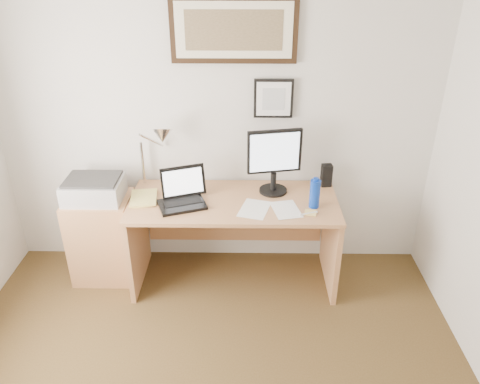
{
  "coord_description": "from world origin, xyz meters",
  "views": [
    {
      "loc": [
        0.24,
        -1.51,
        2.48
      ],
      "look_at": [
        0.2,
        1.43,
        0.93
      ],
      "focal_mm": 35.0,
      "sensor_mm": 36.0,
      "label": 1
    }
  ],
  "objects_px": {
    "book": "(131,199)",
    "laptop": "(182,196)",
    "side_cabinet": "(104,238)",
    "printer": "(94,189)",
    "water_bottle": "(315,194)",
    "lcd_monitor": "(274,158)",
    "desk": "(234,221)"
  },
  "relations": [
    {
      "from": "side_cabinet",
      "to": "book",
      "type": "xyz_separation_m",
      "value": [
        0.28,
        -0.06,
        0.4
      ]
    },
    {
      "from": "side_cabinet",
      "to": "water_bottle",
      "type": "xyz_separation_m",
      "value": [
        1.67,
        -0.14,
        0.49
      ]
    },
    {
      "from": "book",
      "to": "printer",
      "type": "distance_m",
      "value": 0.3
    },
    {
      "from": "side_cabinet",
      "to": "laptop",
      "type": "relative_size",
      "value": 1.82
    },
    {
      "from": "side_cabinet",
      "to": "water_bottle",
      "type": "height_order",
      "value": "water_bottle"
    },
    {
      "from": "water_bottle",
      "to": "book",
      "type": "xyz_separation_m",
      "value": [
        -1.4,
        0.08,
        -0.1
      ]
    },
    {
      "from": "side_cabinet",
      "to": "book",
      "type": "relative_size",
      "value": 2.68
    },
    {
      "from": "side_cabinet",
      "to": "printer",
      "type": "bearing_deg",
      "value": -164.34
    },
    {
      "from": "water_bottle",
      "to": "side_cabinet",
      "type": "bearing_deg",
      "value": 175.2
    },
    {
      "from": "water_bottle",
      "to": "printer",
      "type": "distance_m",
      "value": 1.69
    },
    {
      "from": "book",
      "to": "laptop",
      "type": "relative_size",
      "value": 0.68
    },
    {
      "from": "side_cabinet",
      "to": "printer",
      "type": "height_order",
      "value": "printer"
    },
    {
      "from": "book",
      "to": "water_bottle",
      "type": "bearing_deg",
      "value": -3.44
    },
    {
      "from": "side_cabinet",
      "to": "desk",
      "type": "relative_size",
      "value": 0.46
    },
    {
      "from": "book",
      "to": "printer",
      "type": "relative_size",
      "value": 0.62
    },
    {
      "from": "book",
      "to": "desk",
      "type": "xyz_separation_m",
      "value": [
        0.79,
        0.09,
        -0.25
      ]
    },
    {
      "from": "lcd_monitor",
      "to": "printer",
      "type": "height_order",
      "value": "lcd_monitor"
    },
    {
      "from": "lcd_monitor",
      "to": "printer",
      "type": "bearing_deg",
      "value": -176.08
    },
    {
      "from": "water_bottle",
      "to": "desk",
      "type": "relative_size",
      "value": 0.14
    },
    {
      "from": "desk",
      "to": "laptop",
      "type": "bearing_deg",
      "value": -161.19
    },
    {
      "from": "water_bottle",
      "to": "printer",
      "type": "bearing_deg",
      "value": 175.37
    },
    {
      "from": "printer",
      "to": "laptop",
      "type": "bearing_deg",
      "value": -7.5
    },
    {
      "from": "desk",
      "to": "lcd_monitor",
      "type": "xyz_separation_m",
      "value": [
        0.31,
        0.06,
        0.53
      ]
    },
    {
      "from": "book",
      "to": "laptop",
      "type": "height_order",
      "value": "laptop"
    },
    {
      "from": "book",
      "to": "laptop",
      "type": "distance_m",
      "value": 0.41
    },
    {
      "from": "side_cabinet",
      "to": "printer",
      "type": "relative_size",
      "value": 1.66
    },
    {
      "from": "water_bottle",
      "to": "printer",
      "type": "height_order",
      "value": "water_bottle"
    },
    {
      "from": "lcd_monitor",
      "to": "laptop",
      "type": "bearing_deg",
      "value": -164.9
    },
    {
      "from": "laptop",
      "to": "printer",
      "type": "height_order",
      "value": "laptop"
    },
    {
      "from": "side_cabinet",
      "to": "book",
      "type": "distance_m",
      "value": 0.49
    },
    {
      "from": "laptop",
      "to": "printer",
      "type": "distance_m",
      "value": 0.7
    },
    {
      "from": "book",
      "to": "desk",
      "type": "height_order",
      "value": "book"
    }
  ]
}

